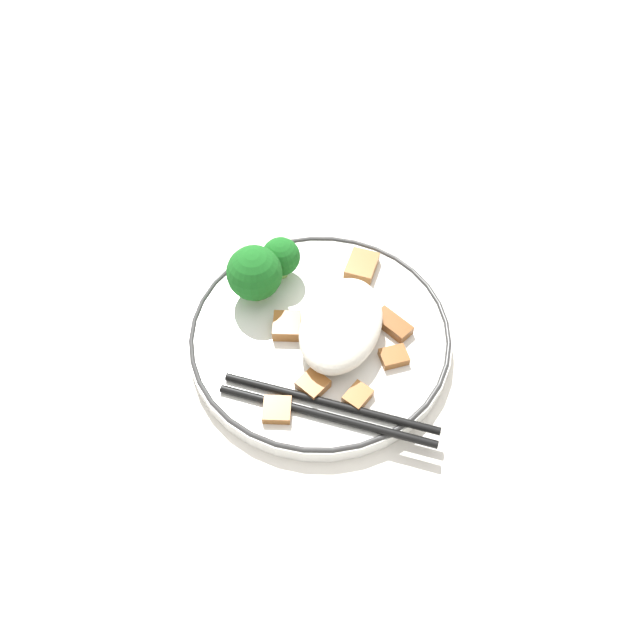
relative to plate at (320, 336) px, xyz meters
The scene contains 14 objects.
ground_plane 0.01m from the plate, ahead, with size 3.00×3.00×0.00m, color silver.
plate is the anchor object (origin of this frame).
rice_mound 0.04m from the plate, 100.73° to the right, with size 0.12×0.08×0.04m.
broccoli_back_left 0.09m from the plate, 45.98° to the left, with size 0.04×0.04×0.05m.
broccoli_back_center 0.09m from the plate, 71.94° to the left, with size 0.06×0.06×0.06m.
meat_near_front 0.07m from the plate, 68.23° to the right, with size 0.03×0.04×0.01m.
meat_near_left 0.08m from the plate, 137.63° to the right, with size 0.03×0.03×0.01m.
meat_near_right 0.07m from the plate, 168.20° to the right, with size 0.03×0.03×0.01m.
meat_near_back 0.04m from the plate, 14.16° to the right, with size 0.04×0.03×0.01m.
meat_on_rice_edge 0.04m from the plate, 103.23° to the left, with size 0.04×0.03×0.01m.
meat_mid_left 0.08m from the plate, 96.87° to the right, with size 0.03×0.03×0.01m.
meat_mid_right 0.10m from the plate, behind, with size 0.03×0.03×0.01m.
meat_far_scatter 0.09m from the plate, 10.89° to the right, with size 0.04×0.03×0.01m.
chopsticks 0.09m from the plate, 157.43° to the right, with size 0.03×0.20×0.01m.
Camera 1 is at (-0.34, -0.11, 0.53)m, focal length 35.00 mm.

